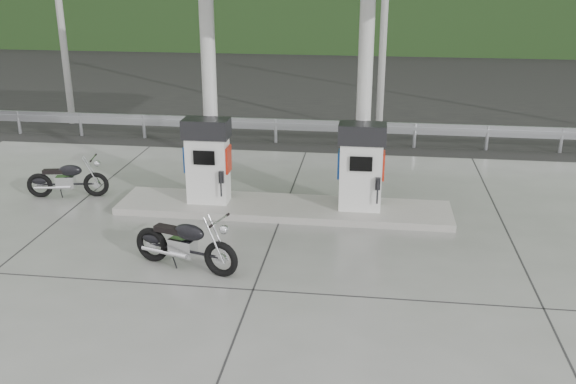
# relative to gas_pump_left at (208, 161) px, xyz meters

# --- Properties ---
(ground) EXTENTS (160.00, 160.00, 0.00)m
(ground) POSITION_rel_gas_pump_left_xyz_m (1.60, -2.50, -1.07)
(ground) COLOR black
(ground) RESTS_ON ground
(forecourt_apron) EXTENTS (18.00, 14.00, 0.02)m
(forecourt_apron) POSITION_rel_gas_pump_left_xyz_m (1.60, -2.50, -1.06)
(forecourt_apron) COLOR slate
(forecourt_apron) RESTS_ON ground
(pump_island) EXTENTS (7.00, 1.40, 0.15)m
(pump_island) POSITION_rel_gas_pump_left_xyz_m (1.60, 0.00, -0.98)
(pump_island) COLOR gray
(pump_island) RESTS_ON forecourt_apron
(gas_pump_left) EXTENTS (0.95, 0.55, 1.80)m
(gas_pump_left) POSITION_rel_gas_pump_left_xyz_m (0.00, 0.00, 0.00)
(gas_pump_left) COLOR white
(gas_pump_left) RESTS_ON pump_island
(gas_pump_right) EXTENTS (0.95, 0.55, 1.80)m
(gas_pump_right) POSITION_rel_gas_pump_left_xyz_m (3.20, 0.00, 0.00)
(gas_pump_right) COLOR white
(gas_pump_right) RESTS_ON pump_island
(canopy_column_left) EXTENTS (0.30, 0.30, 5.00)m
(canopy_column_left) POSITION_rel_gas_pump_left_xyz_m (0.00, 0.40, 1.60)
(canopy_column_left) COLOR white
(canopy_column_left) RESTS_ON pump_island
(canopy_column_right) EXTENTS (0.30, 0.30, 5.00)m
(canopy_column_right) POSITION_rel_gas_pump_left_xyz_m (3.20, 0.40, 1.60)
(canopy_column_right) COLOR white
(canopy_column_right) RESTS_ON pump_island
(guardrail) EXTENTS (26.00, 0.16, 1.42)m
(guardrail) POSITION_rel_gas_pump_left_xyz_m (1.60, 5.50, -0.36)
(guardrail) COLOR #9A9CA2
(guardrail) RESTS_ON ground
(road) EXTENTS (60.00, 7.00, 0.01)m
(road) POSITION_rel_gas_pump_left_xyz_m (1.60, 9.00, -1.07)
(road) COLOR black
(road) RESTS_ON ground
(forested_hills) EXTENTS (100.00, 40.00, 140.00)m
(forested_hills) POSITION_rel_gas_pump_left_xyz_m (1.60, 57.50, -1.07)
(forested_hills) COLOR black
(forested_hills) RESTS_ON ground
(motorcycle_left) EXTENTS (1.76, 0.83, 0.80)m
(motorcycle_left) POSITION_rel_gas_pump_left_xyz_m (-3.31, 0.26, -0.65)
(motorcycle_left) COLOR black
(motorcycle_left) RESTS_ON forecourt_apron
(motorcycle_right) EXTENTS (1.98, 1.13, 0.90)m
(motorcycle_right) POSITION_rel_gas_pump_left_xyz_m (0.32, -2.87, -0.60)
(motorcycle_right) COLOR black
(motorcycle_right) RESTS_ON forecourt_apron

